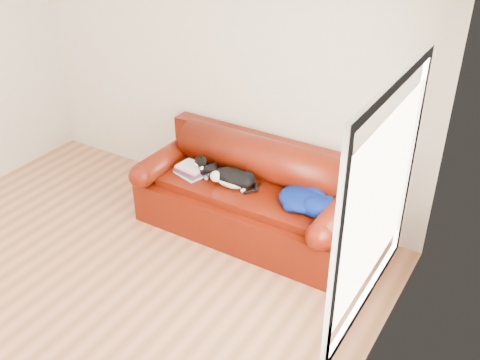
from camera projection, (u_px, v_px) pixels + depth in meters
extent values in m
plane|color=brown|center=(89.00, 293.00, 4.73)|extent=(4.50, 4.50, 0.00)
cube|color=beige|center=(216.00, 75.00, 5.53)|extent=(4.50, 0.02, 2.60)
cube|color=beige|center=(357.00, 260.00, 3.06)|extent=(0.02, 4.00, 2.60)
cube|color=white|center=(378.00, 203.00, 3.18)|extent=(0.01, 1.10, 1.30)
cube|color=white|center=(378.00, 203.00, 3.18)|extent=(0.03, 1.30, 1.50)
cube|color=#3B0902|center=(248.00, 211.00, 5.42)|extent=(2.10, 0.90, 0.42)
cube|color=#3B0902|center=(246.00, 192.00, 5.26)|extent=(1.66, 0.62, 0.10)
cylinder|color=black|center=(153.00, 215.00, 5.69)|extent=(0.06, 0.06, 0.05)
cylinder|color=black|center=(321.00, 278.00, 4.86)|extent=(0.06, 0.06, 0.05)
cylinder|color=black|center=(191.00, 186.00, 6.17)|extent=(0.06, 0.06, 0.05)
cylinder|color=black|center=(349.00, 239.00, 5.34)|extent=(0.06, 0.06, 0.05)
cube|color=#3B0902|center=(267.00, 176.00, 5.58)|extent=(2.10, 0.18, 0.85)
cylinder|color=#3B0902|center=(262.00, 158.00, 5.36)|extent=(1.70, 0.40, 0.40)
cylinder|color=#3B0902|center=(169.00, 157.00, 5.67)|extent=(0.24, 0.88, 0.24)
sphere|color=#3B0902|center=(141.00, 176.00, 5.35)|extent=(0.24, 0.24, 0.24)
cylinder|color=#3B0902|center=(341.00, 211.00, 4.84)|extent=(0.24, 0.88, 0.24)
sphere|color=#3B0902|center=(320.00, 237.00, 4.51)|extent=(0.24, 0.24, 0.24)
cube|color=beige|center=(192.00, 173.00, 5.45)|extent=(0.34, 0.29, 0.02)
cube|color=white|center=(192.00, 173.00, 5.45)|extent=(0.32, 0.28, 0.02)
cube|color=#1E49A5|center=(191.00, 171.00, 5.43)|extent=(0.32, 0.27, 0.02)
cube|color=white|center=(191.00, 171.00, 5.43)|extent=(0.31, 0.26, 0.02)
cube|color=#B11426|center=(191.00, 169.00, 5.42)|extent=(0.31, 0.25, 0.02)
cube|color=white|center=(191.00, 169.00, 5.42)|extent=(0.29, 0.24, 0.02)
cube|color=silver|center=(191.00, 166.00, 5.41)|extent=(0.29, 0.24, 0.02)
cube|color=white|center=(191.00, 166.00, 5.41)|extent=(0.28, 0.22, 0.02)
ellipsoid|color=black|center=(233.00, 178.00, 5.23)|extent=(0.46, 0.34, 0.17)
ellipsoid|color=white|center=(230.00, 183.00, 5.21)|extent=(0.31, 0.21, 0.11)
ellipsoid|color=white|center=(216.00, 176.00, 5.24)|extent=(0.14, 0.14, 0.11)
ellipsoid|color=black|center=(247.00, 180.00, 5.22)|extent=(0.21, 0.21, 0.15)
ellipsoid|color=black|center=(206.00, 169.00, 5.26)|extent=(0.15, 0.14, 0.11)
ellipsoid|color=white|center=(202.00, 171.00, 5.25)|extent=(0.07, 0.06, 0.04)
sphere|color=#BF7272|center=(201.00, 171.00, 5.25)|extent=(0.01, 0.01, 0.01)
cone|color=black|center=(206.00, 166.00, 5.21)|extent=(0.06, 0.05, 0.05)
cone|color=black|center=(208.00, 163.00, 5.26)|extent=(0.06, 0.05, 0.05)
cylinder|color=black|center=(255.00, 187.00, 5.20)|extent=(0.12, 0.13, 0.04)
sphere|color=white|center=(212.00, 183.00, 5.27)|extent=(0.04, 0.04, 0.04)
sphere|color=white|center=(243.00, 191.00, 5.16)|extent=(0.04, 0.04, 0.04)
ellipsoid|color=#02054B|center=(304.00, 199.00, 4.94)|extent=(0.49, 0.45, 0.15)
ellipsoid|color=#02054B|center=(316.00, 206.00, 4.81)|extent=(0.30, 0.26, 0.17)
ellipsoid|color=#02054B|center=(298.00, 192.00, 5.06)|extent=(0.30, 0.34, 0.11)
ellipsoid|color=#02054B|center=(316.00, 193.00, 5.00)|extent=(0.25, 0.20, 0.17)
ellipsoid|color=#02054B|center=(293.00, 204.00, 4.90)|extent=(0.19, 0.21, 0.11)
ellipsoid|color=silver|center=(307.00, 203.00, 4.83)|extent=(0.21, 0.09, 0.05)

